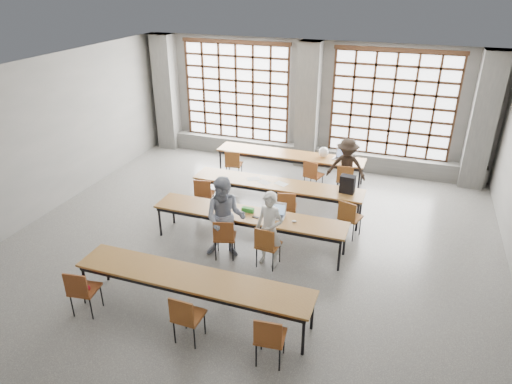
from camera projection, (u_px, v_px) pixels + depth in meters
floor at (242, 256)px, 9.14m from camera, size 11.00×11.00×0.00m
ceiling at (239, 81)px, 7.62m from camera, size 11.00×11.00×0.00m
wall_back at (310, 103)px, 13.05m from camera, size 10.00×0.00×10.00m
wall_left at (26, 145)px, 9.89m from camera, size 0.00×11.00×11.00m
column_left at (167, 93)px, 14.16m from camera, size 0.60×0.55×3.50m
column_mid at (308, 106)px, 12.81m from camera, size 0.60×0.55×3.50m
column_right at (483, 121)px, 11.46m from camera, size 0.60×0.55×3.50m
window_left at (236, 92)px, 13.59m from camera, size 3.32×0.12×3.00m
window_right at (392, 106)px, 12.24m from camera, size 3.32×0.12×3.00m
sill_ledge at (306, 155)px, 13.53m from camera, size 9.80×0.35×0.50m
desk_row_a at (290, 156)px, 12.28m from camera, size 4.00×0.70×0.73m
desk_row_b at (277, 186)px, 10.58m from camera, size 4.00×0.70×0.73m
desk_row_c at (249, 217)px, 9.24m from camera, size 4.00×0.70×0.73m
desk_row_d at (192, 281)px, 7.33m from camera, size 4.00×0.70×0.73m
chair_back_left at (233, 162)px, 12.22m from camera, size 0.48×0.48×0.88m
chair_back_mid at (312, 173)px, 11.57m from camera, size 0.52×0.52×0.88m
chair_back_right at (345, 177)px, 11.32m from camera, size 0.45×0.46×0.88m
chair_mid_left at (204, 192)px, 10.58m from camera, size 0.50×0.50×0.88m
chair_mid_centre at (287, 205)px, 9.98m from camera, size 0.49×0.50×0.88m
chair_mid_right at (349, 215)px, 9.57m from camera, size 0.53×0.53×0.88m
chair_front_left at (224, 235)px, 8.85m from camera, size 0.52×0.52×0.88m
chair_front_right at (267, 243)px, 8.59m from camera, size 0.46×0.46×0.88m
chair_near_left at (81, 288)px, 7.36m from camera, size 0.48×0.48×0.88m
chair_near_mid at (186, 314)px, 6.79m from camera, size 0.43×0.44×0.88m
chair_near_right at (269, 336)px, 6.40m from camera, size 0.46×0.47×0.88m
student_male at (269, 229)px, 8.59m from camera, size 0.61×0.46×1.52m
student_female at (225, 218)px, 8.83m from camera, size 0.94×0.81×1.68m
student_back at (346, 168)px, 11.34m from camera, size 0.97×0.56×1.50m
laptop_front at (276, 213)px, 9.11m from camera, size 0.38×0.32×0.26m
laptop_back at (341, 156)px, 11.91m from camera, size 0.42×0.38×0.26m
mouse at (294, 221)px, 8.90m from camera, size 0.11×0.08×0.04m
green_box at (248, 210)px, 9.28m from camera, size 0.25×0.10×0.09m
phone at (256, 217)px, 9.07m from camera, size 0.14×0.08×0.01m
paper_sheet_a at (253, 179)px, 10.77m from camera, size 0.36×0.33×0.00m
paper_sheet_b at (264, 182)px, 10.60m from camera, size 0.36×0.31×0.00m
paper_sheet_c at (281, 184)px, 10.52m from camera, size 0.35×0.30×0.00m
backpack at (347, 184)px, 10.02m from camera, size 0.34×0.23×0.40m
plastic_bag at (324, 152)px, 11.96m from camera, size 0.29×0.25×0.29m
red_pouch at (84, 287)px, 7.45m from camera, size 0.21×0.13×0.06m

